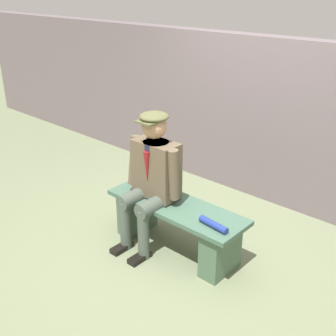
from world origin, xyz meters
The scene contains 5 objects.
ground_plane centered at (0.00, 0.00, 0.00)m, with size 30.00×30.00×0.00m, color #6C7656.
bench centered at (0.00, 0.00, 0.30)m, with size 1.43×0.48×0.50m.
seated_man centered at (0.25, 0.07, 0.77)m, with size 0.62×0.62×1.36m.
rolled_magazine centered at (-0.51, 0.09, 0.53)m, with size 0.06×0.06×0.30m, color navy.
stadium_wall centered at (0.00, -1.61, 0.95)m, with size 12.00×0.24×1.90m, color slate.
Camera 1 is at (-2.30, 2.67, 2.44)m, focal length 45.20 mm.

